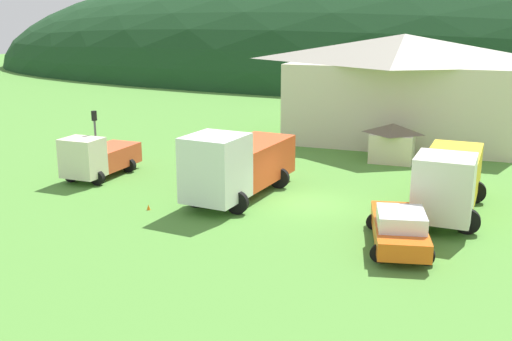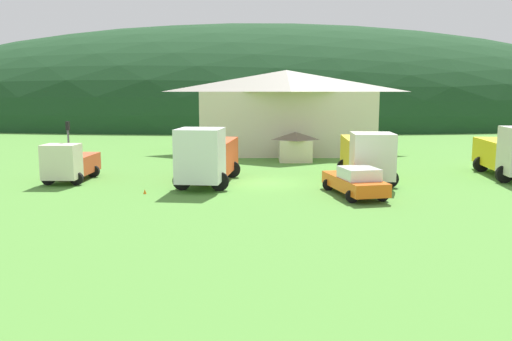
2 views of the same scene
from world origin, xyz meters
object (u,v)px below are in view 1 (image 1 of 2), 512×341
at_px(play_shed_cream, 392,142).
at_px(service_pickup_orange, 399,227).
at_px(heavy_rig_striped, 449,178).
at_px(traffic_cone_near_pickup, 149,210).
at_px(depot_building, 402,87).
at_px(traffic_cone_mid_row, 460,190).
at_px(traffic_light_west, 96,137).
at_px(light_truck_cream, 97,157).
at_px(heavy_rig_white, 237,164).

distance_m(play_shed_cream, service_pickup_orange, 14.63).
bearing_deg(heavy_rig_striped, traffic_cone_near_pickup, -69.23).
xyz_separation_m(service_pickup_orange, traffic_cone_near_pickup, (-11.78, 0.63, -0.83)).
xyz_separation_m(depot_building, service_pickup_orange, (2.64, -21.36, -3.15)).
bearing_deg(service_pickup_orange, heavy_rig_striped, 149.73).
relative_size(depot_building, traffic_cone_mid_row, 26.76).
distance_m(traffic_light_west, traffic_cone_near_pickup, 7.34).
bearing_deg(light_truck_cream, depot_building, 140.16).
bearing_deg(traffic_light_west, play_shed_cream, 32.76).
distance_m(depot_building, service_pickup_orange, 21.75).
bearing_deg(heavy_rig_white, depot_building, 167.87).
bearing_deg(traffic_light_west, light_truck_cream, 103.14).
distance_m(light_truck_cream, traffic_cone_mid_row, 20.05).
distance_m(play_shed_cream, traffic_light_west, 18.08).
distance_m(play_shed_cream, light_truck_cream, 18.03).
bearing_deg(traffic_cone_mid_row, play_shed_cream, 129.40).
bearing_deg(heavy_rig_white, play_shed_cream, 155.90).
relative_size(heavy_rig_white, traffic_cone_mid_row, 13.15).
xyz_separation_m(service_pickup_orange, traffic_light_west, (-17.41, 4.68, 1.56)).
relative_size(play_shed_cream, light_truck_cream, 0.56).
distance_m(play_shed_cream, traffic_cone_mid_row, 6.91).
bearing_deg(traffic_light_west, service_pickup_orange, -15.05).
height_order(depot_building, light_truck_cream, depot_building).
bearing_deg(traffic_light_west, traffic_cone_near_pickup, -35.74).
bearing_deg(light_truck_cream, traffic_cone_near_pickup, 55.79).
xyz_separation_m(depot_building, light_truck_cream, (-14.78, -16.63, -2.76)).
xyz_separation_m(depot_building, traffic_cone_mid_row, (4.72, -12.16, -3.98)).
bearing_deg(heavy_rig_striped, service_pickup_orange, -14.99).
bearing_deg(light_truck_cream, traffic_light_west, 14.94).
bearing_deg(service_pickup_orange, depot_building, 174.86).
xyz_separation_m(light_truck_cream, traffic_cone_near_pickup, (5.64, -4.10, -1.22)).
bearing_deg(play_shed_cream, service_pickup_orange, -81.21).
distance_m(service_pickup_orange, traffic_light_west, 18.10).
bearing_deg(heavy_rig_white, traffic_light_west, -89.50).
bearing_deg(heavy_rig_striped, traffic_cone_mid_row, 176.69).
distance_m(service_pickup_orange, traffic_cone_mid_row, 9.47).
height_order(depot_building, play_shed_cream, depot_building).
xyz_separation_m(depot_building, heavy_rig_white, (-5.85, -17.58, -2.16)).
height_order(heavy_rig_white, service_pickup_orange, heavy_rig_white).
xyz_separation_m(traffic_cone_near_pickup, traffic_cone_mid_row, (13.86, 8.57, 0.00)).
height_order(play_shed_cream, heavy_rig_striped, heavy_rig_striped).
bearing_deg(depot_building, play_shed_cream, -86.64).
bearing_deg(traffic_cone_mid_row, traffic_cone_near_pickup, -148.28).
height_order(service_pickup_orange, traffic_light_west, traffic_light_west).
height_order(depot_building, traffic_cone_near_pickup, depot_building).
xyz_separation_m(play_shed_cream, heavy_rig_striped, (3.83, -9.55, 0.46)).
xyz_separation_m(heavy_rig_striped, traffic_cone_near_pickup, (-13.38, -4.27, -1.73)).
distance_m(heavy_rig_striped, service_pickup_orange, 5.23).
bearing_deg(traffic_cone_mid_row, service_pickup_orange, -102.74).
distance_m(play_shed_cream, traffic_cone_near_pickup, 16.84).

